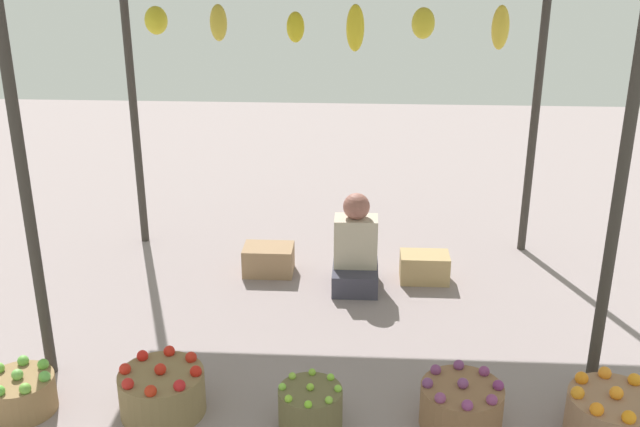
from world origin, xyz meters
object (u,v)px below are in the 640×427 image
(vendor_person, at_px, (356,252))
(basket_oranges, at_px, (613,415))
(basket_red_tomatoes, at_px, (162,391))
(wooden_crate_near_vendor, at_px, (269,260))
(basket_purple_onions, at_px, (461,405))
(basket_green_apples, at_px, (20,393))
(wooden_crate_stacked_rear, at_px, (424,267))
(basket_limes, at_px, (310,408))

(vendor_person, relative_size, basket_oranges, 1.52)
(basket_red_tomatoes, relative_size, wooden_crate_near_vendor, 1.23)
(wooden_crate_near_vendor, bearing_deg, basket_purple_onions, -55.42)
(vendor_person, bearing_deg, wooden_crate_near_vendor, 164.12)
(basket_green_apples, xyz_separation_m, basket_purple_onions, (2.59, 0.01, 0.01))
(basket_green_apples, relative_size, basket_purple_onions, 0.86)
(basket_purple_onions, bearing_deg, basket_oranges, -3.69)
(basket_red_tomatoes, xyz_separation_m, wooden_crate_near_vendor, (0.39, 1.94, -0.02))
(basket_green_apples, height_order, wooden_crate_stacked_rear, basket_green_apples)
(vendor_person, xyz_separation_m, basket_red_tomatoes, (-1.11, -1.73, -0.16))
(vendor_person, relative_size, basket_green_apples, 1.92)
(vendor_person, distance_m, basket_oranges, 2.34)
(basket_green_apples, height_order, wooden_crate_near_vendor, basket_green_apples)
(basket_green_apples, xyz_separation_m, basket_oranges, (3.43, -0.04, 0.02))
(basket_red_tomatoes, bearing_deg, basket_oranges, -1.74)
(vendor_person, relative_size, basket_limes, 2.11)
(wooden_crate_near_vendor, bearing_deg, vendor_person, -15.88)
(basket_red_tomatoes, height_order, wooden_crate_near_vendor, basket_red_tomatoes)
(vendor_person, bearing_deg, basket_purple_onions, -70.27)
(basket_purple_onions, distance_m, wooden_crate_stacked_rear, 1.90)
(basket_oranges, bearing_deg, basket_purple_onions, 176.31)
(vendor_person, distance_m, wooden_crate_stacked_rear, 0.61)
(basket_purple_onions, height_order, wooden_crate_near_vendor, basket_purple_onions)
(basket_red_tomatoes, bearing_deg, vendor_person, 57.27)
(basket_oranges, bearing_deg, basket_red_tomatoes, 178.26)
(basket_limes, distance_m, basket_purple_onions, 0.87)
(basket_limes, relative_size, wooden_crate_near_vendor, 0.90)
(vendor_person, bearing_deg, basket_oranges, -51.02)
(basket_green_apples, bearing_deg, wooden_crate_near_vendor, 58.03)
(vendor_person, height_order, basket_purple_onions, vendor_person)
(basket_limes, bearing_deg, wooden_crate_near_vendor, 103.55)
(wooden_crate_near_vendor, bearing_deg, wooden_crate_stacked_rear, -3.15)
(basket_oranges, bearing_deg, basket_limes, -179.53)
(vendor_person, xyz_separation_m, basket_limes, (-0.23, -1.83, -0.17))
(basket_red_tomatoes, xyz_separation_m, basket_oranges, (2.58, -0.08, -0.00))
(basket_red_tomatoes, distance_m, basket_purple_onions, 1.75)
(basket_oranges, bearing_deg, wooden_crate_stacked_rear, 114.94)
(basket_oranges, bearing_deg, vendor_person, 128.98)
(basket_green_apples, xyz_separation_m, wooden_crate_near_vendor, (1.23, 1.98, -0.00))
(basket_green_apples, height_order, basket_limes, basket_limes)
(basket_oranges, distance_m, wooden_crate_near_vendor, 2.98)
(basket_purple_onions, bearing_deg, wooden_crate_stacked_rear, 92.10)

